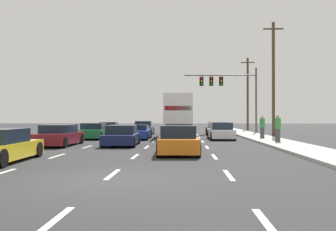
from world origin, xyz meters
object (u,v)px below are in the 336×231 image
object	(u,v)px
car_navy	(121,136)
utility_pole_mid	(273,78)
utility_pole_far	(248,93)
pedestrian_mid_block	(262,127)
car_silver	(109,129)
car_gray	(144,128)
car_red	(218,129)
car_white	(221,132)
car_maroon	(59,136)
car_blue	(137,132)
car_green	(94,132)
car_orange	(178,141)
pedestrian_near_corner	(278,128)
box_truck	(178,113)
car_tan	(179,134)
traffic_signal_mast	(223,85)

from	to	relation	value
car_navy	utility_pole_mid	bearing A→B (deg)	45.51
utility_pole_far	pedestrian_mid_block	bearing A→B (deg)	-96.77
car_silver	utility_pole_mid	xyz separation A→B (m)	(15.47, -1.93, 4.75)
car_gray	car_red	bearing A→B (deg)	-9.11
car_silver	car_white	distance (m)	12.54
utility_pole_far	car_white	bearing A→B (deg)	-105.26
car_maroon	car_blue	world-z (taller)	car_maroon
car_green	utility_pole_far	world-z (taller)	utility_pole_far
car_orange	car_silver	bearing A→B (deg)	110.44
car_white	car_blue	bearing A→B (deg)	179.12
car_green	utility_pole_mid	world-z (taller)	utility_pole_mid
car_navy	utility_pole_far	bearing A→B (deg)	65.84
utility_pole_far	car_orange	bearing A→B (deg)	-105.21
car_navy	car_blue	bearing A→B (deg)	89.17
pedestrian_near_corner	car_gray	bearing A→B (deg)	128.43
car_blue	car_white	world-z (taller)	car_white
pedestrian_mid_block	car_green	bearing A→B (deg)	177.41
car_green	car_red	distance (m)	12.07
car_green	car_blue	bearing A→B (deg)	-3.47
car_white	car_green	bearing A→B (deg)	178.21
car_white	utility_pole_mid	xyz separation A→B (m)	(5.30, 5.41, 4.73)
car_blue	box_truck	distance (m)	5.41
pedestrian_near_corner	car_navy	bearing A→B (deg)	-168.98
car_gray	car_white	bearing A→B (deg)	-48.62
car_tan	car_red	xyz separation A→B (m)	(3.56, 11.61, -0.02)
car_maroon	pedestrian_mid_block	size ratio (longest dim) A/B	2.77
box_truck	car_maroon	bearing A→B (deg)	-121.81
traffic_signal_mast	pedestrian_near_corner	distance (m)	16.56
pedestrian_near_corner	pedestrian_mid_block	bearing A→B (deg)	90.32
car_gray	utility_pole_far	distance (m)	18.13
pedestrian_mid_block	car_silver	bearing A→B (deg)	150.16
car_navy	traffic_signal_mast	bearing A→B (deg)	65.96
car_tan	utility_pole_far	world-z (taller)	utility_pole_far
car_green	traffic_signal_mast	size ratio (longest dim) A/B	0.61
utility_pole_mid	utility_pole_far	xyz separation A→B (m)	(0.23, 14.89, -0.42)
car_maroon	car_navy	world-z (taller)	car_maroon
car_gray	pedestrian_mid_block	size ratio (longest dim) A/B	2.67
car_blue	box_truck	size ratio (longest dim) A/B	0.53
car_green	car_maroon	size ratio (longest dim) A/B	1.01
car_white	traffic_signal_mast	xyz separation A→B (m)	(1.39, 11.16, 4.55)
car_silver	utility_pole_mid	world-z (taller)	utility_pole_mid
car_silver	car_blue	xyz separation A→B (m)	(3.71, -7.23, -0.05)
car_green	car_navy	xyz separation A→B (m)	(3.39, -6.98, -0.01)
car_green	utility_pole_far	distance (m)	25.65
car_tan	car_maroon	bearing A→B (deg)	-166.03
car_red	car_white	world-z (taller)	car_white
car_silver	car_navy	world-z (taller)	car_silver
car_blue	utility_pole_far	bearing A→B (deg)	59.28
car_green	car_orange	world-z (taller)	car_orange
car_red	car_orange	bearing A→B (deg)	-100.92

